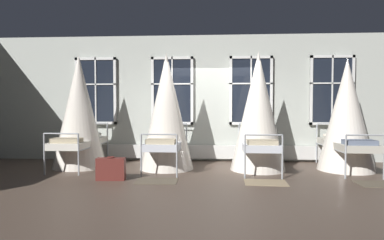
{
  "coord_description": "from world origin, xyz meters",
  "views": [
    {
      "loc": [
        0.03,
        -7.74,
        1.43
      ],
      "look_at": [
        -0.45,
        -0.13,
        1.15
      ],
      "focal_mm": 30.45,
      "sensor_mm": 36.0,
      "label": 1
    }
  ],
  "objects_px": {
    "cot_second": "(167,113)",
    "suitcase_dark": "(111,169)",
    "cot_fourth": "(346,116)",
    "cot_third": "(258,113)",
    "cot_first": "(79,113)"
  },
  "relations": [
    {
      "from": "cot_fourth",
      "to": "cot_third",
      "type": "bearing_deg",
      "value": 93.76
    },
    {
      "from": "cot_second",
      "to": "cot_fourth",
      "type": "distance_m",
      "value": 4.14
    },
    {
      "from": "cot_first",
      "to": "suitcase_dark",
      "type": "height_order",
      "value": "cot_first"
    },
    {
      "from": "suitcase_dark",
      "to": "cot_fourth",
      "type": "bearing_deg",
      "value": 11.38
    },
    {
      "from": "suitcase_dark",
      "to": "cot_first",
      "type": "bearing_deg",
      "value": 127.75
    },
    {
      "from": "cot_second",
      "to": "cot_third",
      "type": "distance_m",
      "value": 2.12
    },
    {
      "from": "cot_second",
      "to": "suitcase_dark",
      "type": "xyz_separation_m",
      "value": [
        -0.93,
        -1.29,
        -1.09
      ]
    },
    {
      "from": "cot_first",
      "to": "cot_third",
      "type": "distance_m",
      "value": 4.25
    },
    {
      "from": "cot_fourth",
      "to": "suitcase_dark",
      "type": "distance_m",
      "value": 5.35
    },
    {
      "from": "cot_fourth",
      "to": "suitcase_dark",
      "type": "relative_size",
      "value": 4.5
    },
    {
      "from": "cot_first",
      "to": "cot_second",
      "type": "xyz_separation_m",
      "value": [
        2.13,
        -0.07,
        0.01
      ]
    },
    {
      "from": "cot_second",
      "to": "cot_third",
      "type": "height_order",
      "value": "cot_third"
    },
    {
      "from": "cot_second",
      "to": "cot_third",
      "type": "relative_size",
      "value": 1.0
    },
    {
      "from": "cot_second",
      "to": "suitcase_dark",
      "type": "relative_size",
      "value": 4.76
    },
    {
      "from": "cot_first",
      "to": "cot_second",
      "type": "relative_size",
      "value": 0.99
    }
  ]
}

